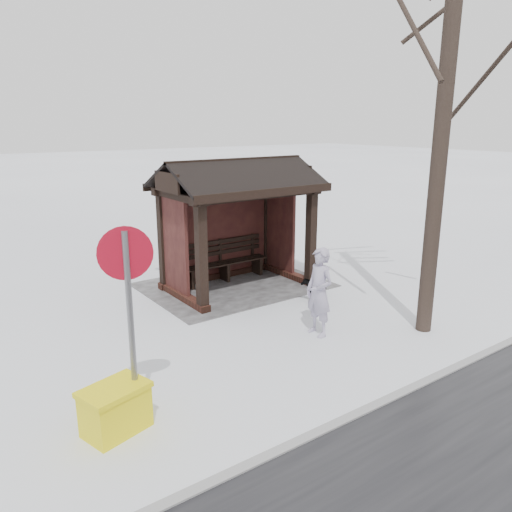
% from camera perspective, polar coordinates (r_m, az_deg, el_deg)
% --- Properties ---
extents(ground, '(120.00, 120.00, 0.00)m').
position_cam_1_polar(ground, '(12.14, -2.02, -3.59)').
color(ground, white).
rests_on(ground, ground).
extents(kerb, '(120.00, 0.15, 0.06)m').
position_cam_1_polar(kerb, '(8.48, 19.61, -13.05)').
color(kerb, gray).
rests_on(kerb, ground).
extents(trampled_patch, '(4.20, 3.20, 0.02)m').
position_cam_1_polar(trampled_patch, '(12.29, -2.54, -3.31)').
color(trampled_patch, gray).
rests_on(trampled_patch, ground).
extents(bus_shelter, '(3.60, 2.40, 3.09)m').
position_cam_1_polar(bus_shelter, '(11.76, -2.55, 6.66)').
color(bus_shelter, '#391E15').
rests_on(bus_shelter, ground).
extents(pedestrian, '(0.41, 0.62, 1.68)m').
position_cam_1_polar(pedestrian, '(9.31, 7.24, -4.11)').
color(pedestrian, '#A79EB9').
rests_on(pedestrian, ground).
extents(dog, '(0.69, 0.39, 0.55)m').
position_cam_1_polar(dog, '(11.31, 6.71, -3.64)').
color(dog, black).
rests_on(dog, ground).
extents(grit_bin, '(0.95, 0.77, 0.64)m').
position_cam_1_polar(grit_bin, '(6.93, -15.76, -16.47)').
color(grit_bin, yellow).
rests_on(grit_bin, ground).
extents(road_sign, '(0.66, 0.24, 2.67)m').
position_cam_1_polar(road_sign, '(6.41, -14.44, -3.50)').
color(road_sign, slate).
rests_on(road_sign, ground).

